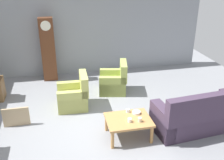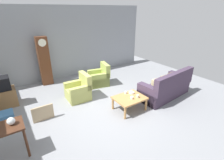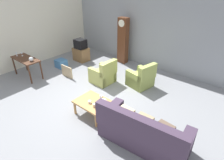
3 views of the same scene
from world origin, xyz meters
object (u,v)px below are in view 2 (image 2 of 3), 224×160
object	(u,v)px
couch_floral	(166,88)
cup_white_porcelain	(132,98)
armchair_olive_near	(79,91)
tv_stand_cabinet	(5,98)
storage_box_blue	(6,118)
cup_cream_tall	(138,96)
coffee_table_wood	(130,99)
glass_dome_cloche	(11,121)
tv_crt	(1,84)
cup_blue_rimmed	(126,92)
armchair_olive_far	(99,78)
framed_picture_leaning	(43,113)
bowl_white_stacked	(132,93)
grandfather_clock	(44,61)

from	to	relation	value
couch_floral	cup_white_porcelain	bearing A→B (deg)	-178.35
couch_floral	armchair_olive_near	world-z (taller)	couch_floral
tv_stand_cabinet	storage_box_blue	world-z (taller)	tv_stand_cabinet
couch_floral	armchair_olive_near	size ratio (longest dim) A/B	2.36
storage_box_blue	cup_white_porcelain	bearing A→B (deg)	-23.92
cup_white_porcelain	cup_cream_tall	bearing A→B (deg)	-9.26
coffee_table_wood	cup_cream_tall	distance (m)	0.28
coffee_table_wood	glass_dome_cloche	xyz separation A→B (m)	(-3.22, 0.02, 0.48)
tv_crt	cup_blue_rimmed	xyz separation A→B (m)	(3.34, -2.21, -0.33)
armchair_olive_far	coffee_table_wood	size ratio (longest dim) A/B	0.97
tv_stand_cabinet	glass_dome_cloche	bearing A→B (deg)	-88.41
cup_white_porcelain	cup_blue_rimmed	xyz separation A→B (m)	(0.07, 0.39, -0.00)
coffee_table_wood	cup_blue_rimmed	xyz separation A→B (m)	(0.06, 0.28, 0.10)
couch_floral	cup_blue_rimmed	world-z (taller)	couch_floral
storage_box_blue	cup_white_porcelain	xyz separation A→B (m)	(3.37, -1.49, 0.31)
tv_stand_cabinet	storage_box_blue	bearing A→B (deg)	-94.83
tv_stand_cabinet	glass_dome_cloche	world-z (taller)	glass_dome_cloche
framed_picture_leaning	bowl_white_stacked	xyz separation A→B (m)	(2.68, -0.79, 0.24)
tv_stand_cabinet	storage_box_blue	distance (m)	1.12
storage_box_blue	cup_white_porcelain	size ratio (longest dim) A/B	5.09
coffee_table_wood	cup_white_porcelain	xyz separation A→B (m)	(-0.01, -0.12, 0.11)
tv_stand_cabinet	bowl_white_stacked	bearing A→B (deg)	-33.31
cup_cream_tall	tv_crt	bearing A→B (deg)	142.89
tv_crt	framed_picture_leaning	bearing A→B (deg)	-61.05
couch_floral	framed_picture_leaning	xyz separation A→B (m)	(-4.12, 1.04, -0.12)
armchair_olive_near	cup_cream_tall	distance (m)	2.14
armchair_olive_near	glass_dome_cloche	distance (m)	2.73
cup_blue_rimmed	cup_cream_tall	xyz separation A→B (m)	(0.15, -0.43, 0.01)
armchair_olive_far	glass_dome_cloche	size ratio (longest dim) A/B	5.64
couch_floral	glass_dome_cloche	xyz separation A→B (m)	(-4.89, 0.09, 0.51)
coffee_table_wood	tv_stand_cabinet	size ratio (longest dim) A/B	1.41
armchair_olive_near	armchair_olive_far	xyz separation A→B (m)	(1.23, 0.67, 0.00)
glass_dome_cloche	bowl_white_stacked	size ratio (longest dim) A/B	0.91
tv_crt	cup_cream_tall	bearing A→B (deg)	-37.11
coffee_table_wood	cup_cream_tall	xyz separation A→B (m)	(0.20, -0.15, 0.11)
couch_floral	bowl_white_stacked	world-z (taller)	couch_floral
storage_box_blue	cup_blue_rimmed	distance (m)	3.62
grandfather_clock	tv_crt	distance (m)	1.97
glass_dome_cloche	cup_white_porcelain	xyz separation A→B (m)	(3.21, -0.14, -0.37)
tv_crt	cup_white_porcelain	size ratio (longest dim) A/B	5.47
cup_white_porcelain	bowl_white_stacked	bearing A→B (deg)	50.81
glass_dome_cloche	cup_blue_rimmed	distance (m)	3.30
glass_dome_cloche	cup_blue_rimmed	size ratio (longest dim) A/B	1.97
framed_picture_leaning	storage_box_blue	size ratio (longest dim) A/B	1.34
armchair_olive_near	storage_box_blue	bearing A→B (deg)	-175.05
grandfather_clock	tv_crt	xyz separation A→B (m)	(-1.63, -1.10, -0.20)
tv_stand_cabinet	cup_white_porcelain	xyz separation A→B (m)	(3.28, -2.60, 0.18)
bowl_white_stacked	couch_floral	bearing A→B (deg)	-9.61
framed_picture_leaning	cup_white_porcelain	xyz separation A→B (m)	(2.44, -1.09, 0.26)
glass_dome_cloche	armchair_olive_near	bearing A→B (deg)	35.61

